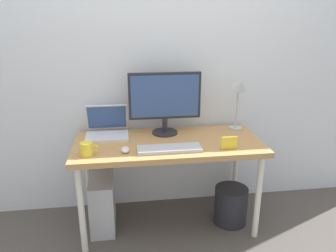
{
  "coord_description": "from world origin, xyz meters",
  "views": [
    {
      "loc": [
        -0.31,
        -2.23,
        1.59
      ],
      "look_at": [
        0.0,
        0.0,
        0.82
      ],
      "focal_mm": 35.04,
      "sensor_mm": 36.0,
      "label": 1
    }
  ],
  "objects_px": {
    "laptop": "(107,128)",
    "keyboard": "(169,149)",
    "photo_frame": "(229,143)",
    "desk": "(168,150)",
    "monitor": "(165,99)",
    "mouse": "(125,150)",
    "wastebasket": "(231,205)",
    "desk_lamp": "(239,92)",
    "coffee_mug": "(87,149)",
    "computer_tower": "(103,203)"
  },
  "relations": [
    {
      "from": "laptop",
      "to": "keyboard",
      "type": "relative_size",
      "value": 0.73
    },
    {
      "from": "keyboard",
      "to": "photo_frame",
      "type": "distance_m",
      "value": 0.41
    },
    {
      "from": "desk",
      "to": "monitor",
      "type": "xyz_separation_m",
      "value": [
        0.0,
        0.18,
        0.34
      ]
    },
    {
      "from": "mouse",
      "to": "wastebasket",
      "type": "relative_size",
      "value": 0.3
    },
    {
      "from": "desk_lamp",
      "to": "keyboard",
      "type": "xyz_separation_m",
      "value": [
        -0.6,
        -0.35,
        -0.3
      ]
    },
    {
      "from": "desk",
      "to": "monitor",
      "type": "height_order",
      "value": "monitor"
    },
    {
      "from": "mouse",
      "to": "coffee_mug",
      "type": "bearing_deg",
      "value": -175.96
    },
    {
      "from": "desk_lamp",
      "to": "computer_tower",
      "type": "relative_size",
      "value": 1.04
    },
    {
      "from": "monitor",
      "to": "coffee_mug",
      "type": "bearing_deg",
      "value": -148.39
    },
    {
      "from": "desk_lamp",
      "to": "computer_tower",
      "type": "distance_m",
      "value": 1.37
    },
    {
      "from": "computer_tower",
      "to": "desk_lamp",
      "type": "bearing_deg",
      "value": 7.9
    },
    {
      "from": "desk",
      "to": "mouse",
      "type": "xyz_separation_m",
      "value": [
        -0.31,
        -0.16,
        0.08
      ]
    },
    {
      "from": "monitor",
      "to": "coffee_mug",
      "type": "distance_m",
      "value": 0.71
    },
    {
      "from": "desk_lamp",
      "to": "photo_frame",
      "type": "xyz_separation_m",
      "value": [
        -0.19,
        -0.38,
        -0.26
      ]
    },
    {
      "from": "monitor",
      "to": "photo_frame",
      "type": "bearing_deg",
      "value": -43.78
    },
    {
      "from": "monitor",
      "to": "keyboard",
      "type": "xyz_separation_m",
      "value": [
        -0.02,
        -0.35,
        -0.26
      ]
    },
    {
      "from": "coffee_mug",
      "to": "desk_lamp",
      "type": "bearing_deg",
      "value": 16.92
    },
    {
      "from": "mouse",
      "to": "keyboard",
      "type": "bearing_deg",
      "value": -2.64
    },
    {
      "from": "desk",
      "to": "desk_lamp",
      "type": "height_order",
      "value": "desk_lamp"
    },
    {
      "from": "laptop",
      "to": "desk",
      "type": "bearing_deg",
      "value": -23.52
    },
    {
      "from": "monitor",
      "to": "laptop",
      "type": "distance_m",
      "value": 0.5
    },
    {
      "from": "keyboard",
      "to": "wastebasket",
      "type": "xyz_separation_m",
      "value": [
        0.51,
        0.12,
        -0.57
      ]
    },
    {
      "from": "laptop",
      "to": "mouse",
      "type": "height_order",
      "value": "laptop"
    },
    {
      "from": "coffee_mug",
      "to": "computer_tower",
      "type": "height_order",
      "value": "coffee_mug"
    },
    {
      "from": "laptop",
      "to": "wastebasket",
      "type": "bearing_deg",
      "value": -14.37
    },
    {
      "from": "desk",
      "to": "monitor",
      "type": "bearing_deg",
      "value": 88.86
    },
    {
      "from": "laptop",
      "to": "coffee_mug",
      "type": "xyz_separation_m",
      "value": [
        -0.12,
        -0.37,
        -0.01
      ]
    },
    {
      "from": "photo_frame",
      "to": "computer_tower",
      "type": "relative_size",
      "value": 0.26
    },
    {
      "from": "mouse",
      "to": "coffee_mug",
      "type": "xyz_separation_m",
      "value": [
        -0.25,
        -0.02,
        0.03
      ]
    },
    {
      "from": "keyboard",
      "to": "mouse",
      "type": "distance_m",
      "value": 0.3
    },
    {
      "from": "desk_lamp",
      "to": "keyboard",
      "type": "distance_m",
      "value": 0.75
    },
    {
      "from": "desk_lamp",
      "to": "keyboard",
      "type": "relative_size",
      "value": 1.0
    },
    {
      "from": "computer_tower",
      "to": "wastebasket",
      "type": "bearing_deg",
      "value": -4.17
    },
    {
      "from": "mouse",
      "to": "computer_tower",
      "type": "xyz_separation_m",
      "value": [
        -0.19,
        0.18,
        -0.51
      ]
    },
    {
      "from": "monitor",
      "to": "laptop",
      "type": "height_order",
      "value": "monitor"
    },
    {
      "from": "laptop",
      "to": "coffee_mug",
      "type": "relative_size",
      "value": 2.64
    },
    {
      "from": "coffee_mug",
      "to": "laptop",
      "type": "bearing_deg",
      "value": 72.21
    },
    {
      "from": "desk",
      "to": "mouse",
      "type": "height_order",
      "value": "mouse"
    },
    {
      "from": "coffee_mug",
      "to": "computer_tower",
      "type": "xyz_separation_m",
      "value": [
        0.06,
        0.2,
        -0.54
      ]
    },
    {
      "from": "coffee_mug",
      "to": "desk",
      "type": "bearing_deg",
      "value": 17.03
    },
    {
      "from": "computer_tower",
      "to": "wastebasket",
      "type": "distance_m",
      "value": 1.01
    },
    {
      "from": "computer_tower",
      "to": "photo_frame",
      "type": "bearing_deg",
      "value": -14.06
    },
    {
      "from": "coffee_mug",
      "to": "photo_frame",
      "type": "relative_size",
      "value": 1.1
    },
    {
      "from": "computer_tower",
      "to": "keyboard",
      "type": "bearing_deg",
      "value": -21.56
    },
    {
      "from": "laptop",
      "to": "wastebasket",
      "type": "xyz_separation_m",
      "value": [
        0.94,
        -0.24,
        -0.61
      ]
    },
    {
      "from": "desk_lamp",
      "to": "photo_frame",
      "type": "height_order",
      "value": "desk_lamp"
    },
    {
      "from": "coffee_mug",
      "to": "computer_tower",
      "type": "relative_size",
      "value": 0.29
    },
    {
      "from": "desk",
      "to": "photo_frame",
      "type": "distance_m",
      "value": 0.46
    },
    {
      "from": "desk_lamp",
      "to": "coffee_mug",
      "type": "distance_m",
      "value": 1.23
    },
    {
      "from": "coffee_mug",
      "to": "wastebasket",
      "type": "relative_size",
      "value": 0.4
    }
  ]
}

